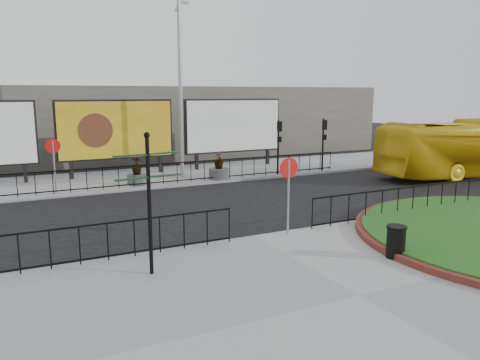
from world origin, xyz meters
TOP-DOWN VIEW (x-y plane):
  - ground at (0.00, 0.00)m, footprint 90.00×90.00m
  - pavement_near at (0.00, -5.00)m, footprint 30.00×10.00m
  - pavement_far at (0.00, 12.00)m, footprint 44.00×6.00m
  - railing_near_left at (-6.00, -0.30)m, footprint 10.00×0.10m
  - railing_near_right at (6.50, -0.30)m, footprint 9.00×0.10m
  - railing_far at (1.00, 9.30)m, footprint 18.00×0.10m
  - speed_sign_far at (-5.00, 9.40)m, footprint 0.64×0.07m
  - speed_sign_near at (1.00, -0.40)m, footprint 0.64×0.07m
  - billboard_mid at (-1.50, 12.97)m, footprint 6.20×0.31m
  - billboard_right at (5.50, 12.97)m, footprint 6.20×0.31m
  - lamp_post at (1.51, 11.00)m, footprint 0.74×0.18m
  - signal_pole_a at (6.50, 9.34)m, footprint 0.22×0.26m
  - signal_pole_b at (9.50, 9.34)m, footprint 0.22×0.26m
  - building_backdrop at (0.00, 22.00)m, footprint 40.00×10.00m
  - fingerpost_sign at (-3.78, -1.67)m, footprint 1.65×0.44m
  - litter_bin at (2.51, -3.50)m, footprint 0.54×0.54m
  - bus at (16.14, 4.70)m, footprint 11.46×4.00m
  - planter_b at (-1.20, 10.01)m, footprint 0.94×0.94m
  - planter_c at (3.02, 9.58)m, footprint 1.05×1.05m

SIDE VIEW (x-z plane):
  - ground at x=0.00m, z-range 0.00..0.00m
  - pavement_near at x=0.00m, z-range 0.00..0.12m
  - pavement_far at x=0.00m, z-range 0.00..0.12m
  - litter_bin at x=2.51m, z-range 0.12..1.02m
  - planter_c at x=3.02m, z-range -0.13..1.33m
  - planter_b at x=-1.20m, z-range -0.09..1.30m
  - railing_near_left at x=-6.00m, z-range 0.12..1.22m
  - railing_near_right at x=6.50m, z-range 0.12..1.22m
  - railing_far at x=1.00m, z-range 0.12..1.22m
  - bus at x=16.14m, z-range 0.00..3.13m
  - speed_sign_far at x=-5.00m, z-range 0.68..3.15m
  - speed_sign_near at x=1.00m, z-range 0.68..3.15m
  - signal_pole_a at x=6.50m, z-range 0.60..3.60m
  - signal_pole_b at x=9.50m, z-range 0.60..3.60m
  - fingerpost_sign at x=-3.78m, z-range 0.48..4.01m
  - building_backdrop at x=0.00m, z-range 0.00..5.00m
  - billboard_mid at x=-1.50m, z-range 0.55..4.65m
  - billboard_right at x=5.50m, z-range 0.55..4.65m
  - lamp_post at x=1.51m, z-range 0.21..9.44m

